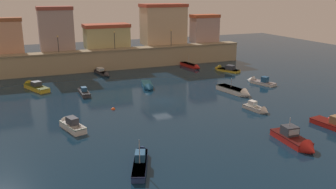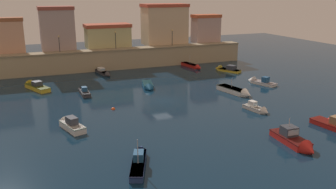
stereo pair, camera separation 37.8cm
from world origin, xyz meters
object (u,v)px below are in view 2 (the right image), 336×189
object	(u,v)px
moored_boat_3	(296,141)
moored_boat_9	(104,73)
moored_boat_11	(148,86)
mooring_buoy_1	(113,109)
moored_boat_1	(84,91)
moored_boat_4	(258,109)
quay_lamp_0	(59,41)
moored_boat_12	(192,66)
quay_lamp_2	(172,35)
moored_boat_7	(226,69)
mooring_buoy_0	(330,121)
moored_boat_6	(259,81)
quay_lamp_1	(115,37)
moored_boat_8	(35,86)
moored_boat_10	(70,124)
moored_boat_2	(237,91)
moored_boat_5	(139,159)

from	to	relation	value
moored_boat_3	moored_boat_9	world-z (taller)	moored_boat_3
moored_boat_11	mooring_buoy_1	xyz separation A→B (m)	(-8.18, -9.11, -0.31)
moored_boat_1	moored_boat_4	size ratio (longest dim) A/B	1.21
quay_lamp_0	moored_boat_12	bearing A→B (deg)	-10.03
mooring_buoy_1	quay_lamp_2	bearing A→B (deg)	53.23
moored_boat_11	moored_boat_12	size ratio (longest dim) A/B	0.84
moored_boat_4	moored_boat_7	world-z (taller)	moored_boat_7
moored_boat_12	mooring_buoy_0	xyz separation A→B (m)	(1.74, -36.09, -0.37)
mooring_buoy_1	moored_boat_6	bearing A→B (deg)	9.88
quay_lamp_1	moored_boat_11	distance (m)	18.32
moored_boat_4	moored_boat_3	bearing A→B (deg)	-26.89
moored_boat_8	mooring_buoy_1	distance (m)	18.32
moored_boat_3	moored_boat_7	xyz separation A→B (m)	(12.21, 34.70, -0.12)
quay_lamp_1	moored_boat_12	world-z (taller)	quay_lamp_1
quay_lamp_2	moored_boat_10	bearing A→B (deg)	-129.79
quay_lamp_2	moored_boat_7	size ratio (longest dim) A/B	0.60
moored_boat_2	moored_boat_3	xyz separation A→B (m)	(-5.09, -19.28, 0.09)
moored_boat_3	mooring_buoy_1	size ratio (longest dim) A/B	11.27
moored_boat_11	mooring_buoy_1	world-z (taller)	moored_boat_11
moored_boat_2	moored_boat_12	distance (m)	21.34
moored_boat_1	quay_lamp_2	bearing A→B (deg)	-54.68
moored_boat_10	moored_boat_6	bearing A→B (deg)	-91.05
moored_boat_6	moored_boat_11	world-z (taller)	moored_boat_6
quay_lamp_1	moored_boat_2	bearing A→B (deg)	-63.47
moored_boat_10	moored_boat_11	world-z (taller)	moored_boat_10
moored_boat_8	moored_boat_10	distance (m)	20.80
moored_boat_2	moored_boat_4	bearing A→B (deg)	-25.79
moored_boat_9	moored_boat_11	size ratio (longest dim) A/B	1.08
moored_boat_9	mooring_buoy_1	distance (m)	22.17
quay_lamp_0	quay_lamp_2	world-z (taller)	quay_lamp_2
quay_lamp_0	quay_lamp_2	bearing A→B (deg)	-0.00
moored_boat_1	moored_boat_6	distance (m)	30.05
moored_boat_2	moored_boat_9	distance (m)	27.16
moored_boat_2	moored_boat_6	bearing A→B (deg)	108.94
moored_boat_6	mooring_buoy_0	xyz separation A→B (m)	(-3.13, -19.23, -0.32)
quay_lamp_2	moored_boat_4	distance (m)	34.90
moored_boat_5	moored_boat_11	distance (m)	27.45
quay_lamp_1	moored_boat_10	world-z (taller)	quay_lamp_1
quay_lamp_1	moored_boat_8	world-z (taller)	quay_lamp_1
moored_boat_5	moored_boat_4	bearing A→B (deg)	-44.60
moored_boat_4	moored_boat_5	size ratio (longest dim) A/B	0.62
moored_boat_4	moored_boat_11	distance (m)	19.70
moored_boat_9	mooring_buoy_0	size ratio (longest dim) A/B	8.15
moored_boat_3	moored_boat_4	xyz separation A→B (m)	(3.02, 10.85, -0.16)
moored_boat_8	moored_boat_12	bearing A→B (deg)	-103.12
moored_boat_2	moored_boat_8	world-z (taller)	moored_boat_2
quay_lamp_0	quay_lamp_2	size ratio (longest dim) A/B	0.92
moored_boat_11	moored_boat_12	world-z (taller)	moored_boat_12
moored_boat_7	moored_boat_10	distance (m)	39.35
moored_boat_1	mooring_buoy_1	xyz separation A→B (m)	(2.45, -9.54, -0.38)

